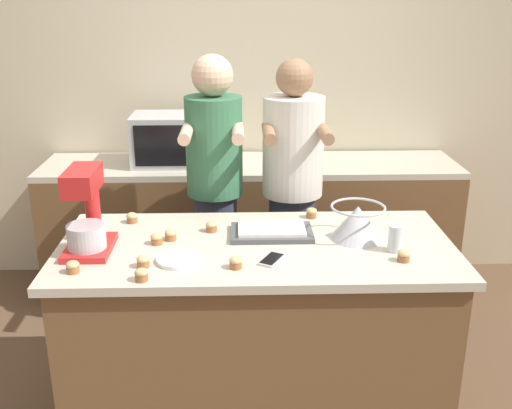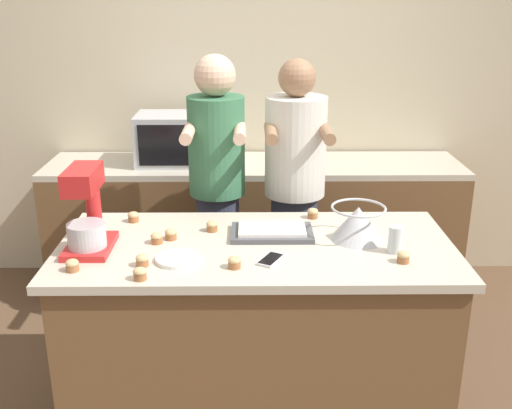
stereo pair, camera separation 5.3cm
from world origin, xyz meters
name	(u,v)px [view 2 (the right image)]	position (x,y,z in m)	size (l,w,h in m)	color
ground_plane	(256,406)	(0.00, 0.00, 0.00)	(16.00, 16.00, 0.00)	brown
back_wall	(254,92)	(0.00, 1.69, 1.35)	(10.00, 0.06, 2.70)	beige
island_counter	(256,329)	(0.00, 0.00, 0.46)	(1.84, 0.85, 0.91)	brown
back_counter	(254,227)	(0.00, 1.34, 0.47)	(2.80, 0.60, 0.93)	brown
person_left	(218,196)	(-0.22, 0.70, 0.91)	(0.33, 0.50, 1.71)	#33384C
person_right	(294,200)	(0.23, 0.70, 0.89)	(0.36, 0.51, 1.69)	#33384C
stand_mixer	(87,214)	(-0.76, -0.06, 1.08)	(0.20, 0.30, 0.39)	red
mixing_bowl	(358,222)	(0.48, 0.05, 1.00)	(0.26, 0.26, 0.16)	#BCBCC1
baking_tray	(272,232)	(0.08, 0.11, 0.93)	(0.39, 0.24, 0.04)	#4C4C51
microwave_oven	(177,139)	(-0.51, 1.34, 1.10)	(0.53, 0.36, 0.33)	#B7B7BC
cell_phone	(271,260)	(0.06, -0.19, 0.92)	(0.13, 0.16, 0.01)	silver
drinking_glass	(395,239)	(0.62, -0.10, 0.98)	(0.06, 0.06, 0.12)	silver
small_plate	(178,259)	(-0.34, -0.18, 0.92)	(0.19, 0.19, 0.02)	white
cupcake_0	(313,213)	(0.30, 0.34, 0.94)	(0.06, 0.06, 0.05)	#9E6038
cupcake_1	(133,217)	(-0.62, 0.29, 0.94)	(0.06, 0.06, 0.05)	#9E6038
cupcake_2	(157,238)	(-0.46, 0.01, 0.94)	(0.06, 0.06, 0.05)	#9E6038
cupcake_3	(212,226)	(-0.21, 0.16, 0.94)	(0.06, 0.06, 0.05)	#9E6038
cupcake_4	(171,234)	(-0.40, 0.06, 0.94)	(0.06, 0.06, 0.05)	#9E6038
cupcake_5	(140,274)	(-0.48, -0.36, 0.94)	(0.06, 0.06, 0.05)	#9E6038
cupcake_6	(142,260)	(-0.49, -0.23, 0.94)	(0.06, 0.06, 0.05)	#9E6038
cupcake_7	(234,262)	(-0.09, -0.26, 0.94)	(0.06, 0.06, 0.05)	#9E6038
cupcake_8	(403,257)	(0.64, -0.21, 0.94)	(0.06, 0.06, 0.05)	#9E6038
cupcake_9	(72,265)	(-0.77, -0.28, 0.94)	(0.06, 0.06, 0.05)	#9E6038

